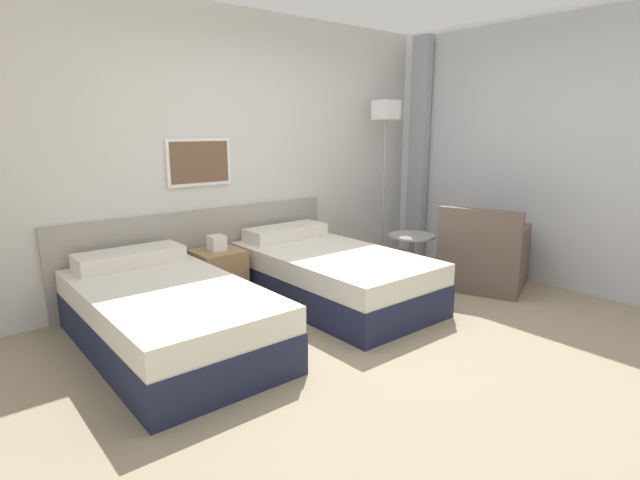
{
  "coord_description": "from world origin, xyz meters",
  "views": [
    {
      "loc": [
        -2.63,
        -2.34,
        1.59
      ],
      "look_at": [
        0.1,
        0.95,
        0.62
      ],
      "focal_mm": 28.0,
      "sensor_mm": 36.0,
      "label": 1
    }
  ],
  "objects_px": {
    "bed_near_door": "(167,315)",
    "bed_near_window": "(331,275)",
    "nightstand": "(218,274)",
    "floor_lamp": "(386,127)",
    "armchair": "(483,259)",
    "side_table": "(411,248)"
  },
  "relations": [
    {
      "from": "bed_near_door",
      "to": "bed_near_window",
      "type": "relative_size",
      "value": 1.0
    },
    {
      "from": "bed_near_window",
      "to": "bed_near_door",
      "type": "bearing_deg",
      "value": 180.0
    },
    {
      "from": "bed_near_window",
      "to": "armchair",
      "type": "height_order",
      "value": "armchair"
    },
    {
      "from": "floor_lamp",
      "to": "side_table",
      "type": "height_order",
      "value": "floor_lamp"
    },
    {
      "from": "bed_near_door",
      "to": "bed_near_window",
      "type": "xyz_separation_m",
      "value": [
        1.59,
        0.0,
        0.0
      ]
    },
    {
      "from": "bed_near_door",
      "to": "floor_lamp",
      "type": "height_order",
      "value": "floor_lamp"
    },
    {
      "from": "nightstand",
      "to": "floor_lamp",
      "type": "bearing_deg",
      "value": -1.25
    },
    {
      "from": "floor_lamp",
      "to": "side_table",
      "type": "distance_m",
      "value": 1.47
    },
    {
      "from": "nightstand",
      "to": "side_table",
      "type": "bearing_deg",
      "value": -22.75
    },
    {
      "from": "bed_near_door",
      "to": "nightstand",
      "type": "distance_m",
      "value": 1.06
    },
    {
      "from": "nightstand",
      "to": "side_table",
      "type": "distance_m",
      "value": 2.0
    },
    {
      "from": "bed_near_window",
      "to": "side_table",
      "type": "xyz_separation_m",
      "value": [
        1.04,
        -0.07,
        0.11
      ]
    },
    {
      "from": "floor_lamp",
      "to": "side_table",
      "type": "bearing_deg",
      "value": -114.74
    },
    {
      "from": "bed_near_door",
      "to": "side_table",
      "type": "bearing_deg",
      "value": -1.62
    },
    {
      "from": "side_table",
      "to": "armchair",
      "type": "bearing_deg",
      "value": -53.88
    },
    {
      "from": "bed_near_door",
      "to": "floor_lamp",
      "type": "bearing_deg",
      "value": 12.35
    },
    {
      "from": "bed_near_door",
      "to": "bed_near_window",
      "type": "distance_m",
      "value": 1.59
    },
    {
      "from": "nightstand",
      "to": "bed_near_window",
      "type": "bearing_deg",
      "value": -41.28
    },
    {
      "from": "side_table",
      "to": "armchair",
      "type": "xyz_separation_m",
      "value": [
        0.43,
        -0.59,
        -0.07
      ]
    },
    {
      "from": "bed_near_door",
      "to": "floor_lamp",
      "type": "xyz_separation_m",
      "value": [
        2.96,
        0.65,
        1.34
      ]
    },
    {
      "from": "nightstand",
      "to": "side_table",
      "type": "relative_size",
      "value": 1.24
    },
    {
      "from": "floor_lamp",
      "to": "armchair",
      "type": "xyz_separation_m",
      "value": [
        0.09,
        -1.31,
        -1.3
      ]
    }
  ]
}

